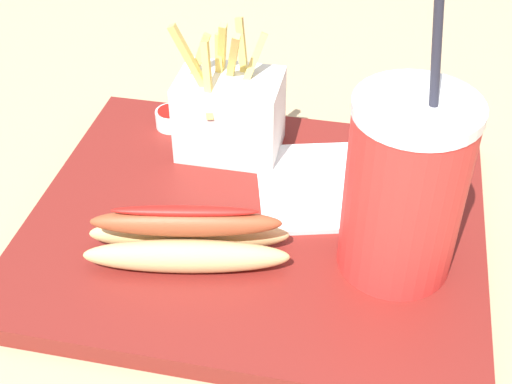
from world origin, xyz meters
TOP-DOWN VIEW (x-y plane):
  - ground_plane at (0.00, 0.00)m, footprint 2.40×2.40m
  - food_tray at (0.00, 0.00)m, footprint 0.42×0.35m
  - soda_cup at (0.13, -0.03)m, footprint 0.10×0.10m
  - fries_basket at (-0.05, 0.10)m, footprint 0.10×0.08m
  - hot_dog_1 at (-0.05, -0.07)m, footprint 0.18×0.09m
  - ketchup_cup_1 at (-0.12, 0.13)m, footprint 0.04×0.04m
  - napkin_stack at (0.05, 0.06)m, footprint 0.15×0.16m

SIDE VIEW (x-z plane):
  - ground_plane at x=0.00m, z-range -0.02..0.00m
  - food_tray at x=0.00m, z-range 0.00..0.02m
  - napkin_stack at x=0.05m, z-range 0.02..0.03m
  - ketchup_cup_1 at x=-0.12m, z-range 0.02..0.04m
  - hot_dog_1 at x=-0.05m, z-range 0.01..0.07m
  - fries_basket at x=-0.05m, z-range -0.01..0.14m
  - soda_cup at x=0.13m, z-range -0.02..0.22m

